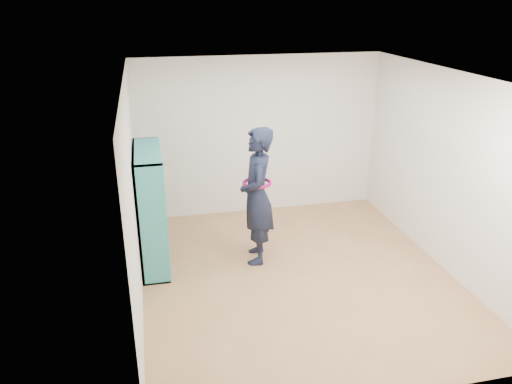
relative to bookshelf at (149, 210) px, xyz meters
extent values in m
plane|color=#9B7746|center=(1.84, -0.78, -0.80)|extent=(4.50, 4.50, 0.00)
plane|color=white|center=(1.84, -0.78, 1.80)|extent=(4.50, 4.50, 0.00)
cube|color=silver|center=(-0.16, -0.78, 0.50)|extent=(0.02, 4.50, 2.60)
cube|color=silver|center=(3.84, -0.78, 0.50)|extent=(0.02, 4.50, 2.60)
cube|color=silver|center=(1.84, 1.47, 0.50)|extent=(4.00, 0.02, 2.60)
cube|color=silver|center=(1.84, -3.03, 0.50)|extent=(4.00, 0.02, 2.60)
cube|color=teal|center=(0.03, -0.59, 0.01)|extent=(0.35, 0.03, 1.62)
cube|color=teal|center=(0.03, 0.60, 0.01)|extent=(0.35, 0.03, 1.62)
cube|color=teal|center=(0.03, 0.01, -0.78)|extent=(0.35, 1.22, 0.03)
cube|color=teal|center=(0.03, 0.01, 0.81)|extent=(0.35, 1.22, 0.03)
cube|color=teal|center=(-0.14, 0.01, 0.01)|extent=(0.03, 1.22, 1.62)
cube|color=teal|center=(0.03, -0.19, 0.01)|extent=(0.33, 0.03, 1.57)
cube|color=teal|center=(0.03, 0.20, 0.01)|extent=(0.33, 0.03, 1.57)
cube|color=teal|center=(0.03, 0.01, -0.38)|extent=(0.33, 1.16, 0.03)
cube|color=teal|center=(0.03, 0.01, 0.01)|extent=(0.33, 1.16, 0.03)
cube|color=teal|center=(0.03, 0.01, 0.41)|extent=(0.33, 1.16, 0.03)
cube|color=beige|center=(0.05, -0.39, -0.73)|extent=(0.22, 0.14, 0.06)
cube|color=black|center=(0.06, -0.44, -0.23)|extent=(0.18, 0.16, 0.27)
cube|color=maroon|center=(0.06, -0.44, 0.16)|extent=(0.18, 0.16, 0.26)
cube|color=silver|center=(0.05, -0.39, 0.46)|extent=(0.22, 0.14, 0.09)
cube|color=navy|center=(0.06, -0.05, -0.62)|extent=(0.18, 0.16, 0.27)
cube|color=brown|center=(0.06, -0.05, -0.25)|extent=(0.18, 0.16, 0.24)
cube|color=#BFB28C|center=(0.05, 0.00, 0.05)|extent=(0.22, 0.14, 0.06)
cube|color=#26594C|center=(0.06, -0.05, 0.54)|extent=(0.18, 0.16, 0.24)
cube|color=beige|center=(0.06, 0.34, -0.66)|extent=(0.18, 0.16, 0.21)
cube|color=black|center=(0.05, 0.39, -0.32)|extent=(0.22, 0.14, 0.09)
cube|color=maroon|center=(0.06, 0.34, 0.16)|extent=(0.18, 0.16, 0.27)
cube|color=silver|center=(0.06, 0.34, 0.57)|extent=(0.18, 0.16, 0.30)
imported|color=black|center=(1.43, -0.22, 0.15)|extent=(0.57, 0.76, 1.89)
torus|color=#960B4F|center=(1.43, -0.22, 0.34)|extent=(0.45, 0.45, 0.04)
cube|color=silver|center=(1.29, -0.10, 0.27)|extent=(0.02, 0.11, 0.14)
cube|color=black|center=(1.29, -0.10, 0.27)|extent=(0.02, 0.10, 0.13)
camera|label=1|loc=(0.06, -6.25, 2.67)|focal=35.00mm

